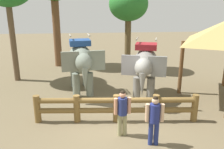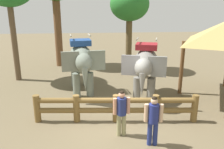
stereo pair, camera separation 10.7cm
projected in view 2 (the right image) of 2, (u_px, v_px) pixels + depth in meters
The scene contains 7 objects.
ground_plane at pixel (117, 124), 8.52m from camera, with size 60.00×60.00×0.00m, color brown.
log_fence at pixel (116, 107), 8.57m from camera, with size 6.07×0.79×1.05m.
elephant_near_left at pixel (81, 61), 11.27m from camera, with size 1.90×3.37×2.86m.
elephant_center at pixel (146, 65), 10.64m from camera, with size 2.23×3.31×2.77m.
tourist_woman_in_black at pixel (122, 110), 7.54m from camera, with size 0.56×0.33×1.59m.
tourist_man_in_blue at pixel (153, 118), 7.01m from camera, with size 0.57×0.35×1.62m.
tree_back_center at pixel (130, 6), 14.58m from camera, with size 2.47×2.47×5.33m.
Camera 2 is at (-0.91, -7.59, 4.19)m, focal length 37.18 mm.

